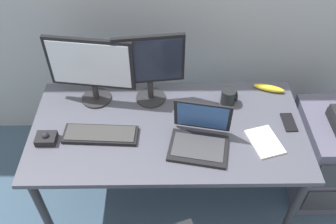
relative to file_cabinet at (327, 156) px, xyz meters
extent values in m
plane|color=#3A5268|center=(-1.06, -0.09, -0.32)|extent=(8.00, 8.00, 0.00)
cube|color=#474956|center=(-1.06, -0.09, 0.38)|extent=(1.55, 0.77, 0.03)
cylinder|color=#2D2D33|center=(-1.78, -0.42, 0.02)|extent=(0.05, 0.05, 0.68)
cylinder|color=#2D2D33|center=(-0.34, -0.42, 0.02)|extent=(0.05, 0.05, 0.68)
cylinder|color=#2D2D33|center=(-1.78, 0.24, 0.02)|extent=(0.05, 0.05, 0.68)
cylinder|color=#2D2D33|center=(-0.34, 0.24, 0.02)|extent=(0.05, 0.05, 0.68)
cube|color=#535368|center=(0.00, 0.00, 0.00)|extent=(0.42, 0.52, 0.64)
cube|color=#38383D|center=(0.00, -0.26, -0.13)|extent=(0.38, 0.01, 0.22)
cylinder|color=#262628|center=(-1.50, 0.15, 0.40)|extent=(0.18, 0.18, 0.01)
cylinder|color=#262628|center=(-1.50, 0.15, 0.46)|extent=(0.04, 0.04, 0.10)
cube|color=black|center=(-1.50, 0.15, 0.67)|extent=(0.50, 0.09, 0.32)
cube|color=silver|center=(-1.50, 0.13, 0.67)|extent=(0.46, 0.07, 0.28)
cylinder|color=#262628|center=(-1.16, 0.15, 0.40)|extent=(0.18, 0.18, 0.01)
cylinder|color=#262628|center=(-1.16, 0.15, 0.47)|extent=(0.04, 0.04, 0.13)
cube|color=black|center=(-1.16, 0.15, 0.69)|extent=(0.40, 0.07, 0.31)
cube|color=#1E2333|center=(-1.16, 0.13, 0.69)|extent=(0.37, 0.05, 0.27)
cube|color=black|center=(-1.43, -0.16, 0.41)|extent=(0.42, 0.16, 0.02)
cube|color=#353535|center=(-1.43, -0.16, 0.42)|extent=(0.39, 0.14, 0.01)
cube|color=black|center=(-0.90, -0.26, 0.40)|extent=(0.35, 0.28, 0.02)
cube|color=#38383D|center=(-0.90, -0.26, 0.42)|extent=(0.30, 0.22, 0.00)
cube|color=black|center=(-0.88, -0.13, 0.52)|extent=(0.31, 0.11, 0.22)
cube|color=#335999|center=(-0.88, -0.14, 0.52)|extent=(0.27, 0.09, 0.19)
cube|color=black|center=(-1.73, -0.19, 0.41)|extent=(0.11, 0.09, 0.04)
sphere|color=#232328|center=(-1.73, -0.19, 0.44)|extent=(0.04, 0.04, 0.04)
cylinder|color=black|center=(-0.70, 0.10, 0.44)|extent=(0.09, 0.09, 0.10)
torus|color=black|center=(-0.65, 0.10, 0.45)|extent=(0.01, 0.06, 0.06)
cube|color=white|center=(-0.53, -0.21, 0.40)|extent=(0.20, 0.24, 0.01)
cube|color=black|center=(-0.37, -0.07, 0.40)|extent=(0.07, 0.14, 0.01)
ellipsoid|color=yellow|center=(-0.42, 0.21, 0.41)|extent=(0.19, 0.10, 0.04)
camera|label=1|loc=(-1.08, -1.50, 1.92)|focal=38.98mm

